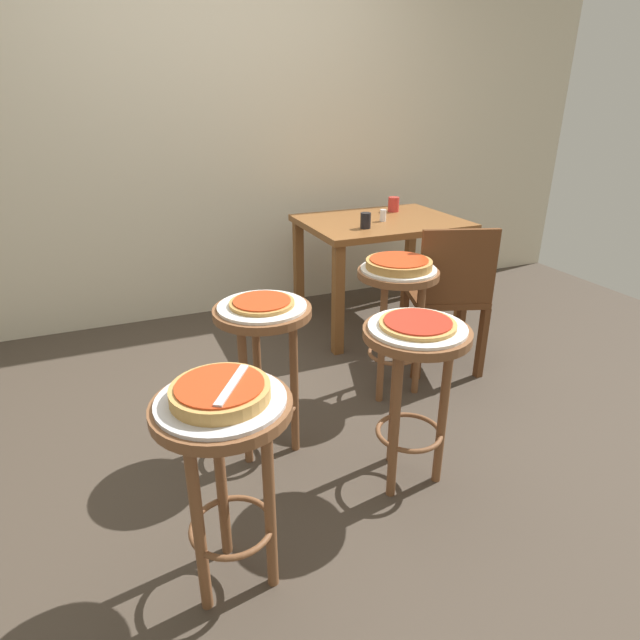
# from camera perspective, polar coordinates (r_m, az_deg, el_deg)

# --- Properties ---
(ground_plane) EXTENTS (6.00, 6.00, 0.00)m
(ground_plane) POSITION_cam_1_polar(r_m,az_deg,el_deg) (2.61, -1.33, -10.90)
(ground_plane) COLOR #42382D
(back_wall) EXTENTS (6.00, 0.10, 3.00)m
(back_wall) POSITION_cam_1_polar(r_m,az_deg,el_deg) (3.75, -11.72, 23.37)
(back_wall) COLOR beige
(back_wall) RESTS_ON ground_plane
(stool_foreground) EXTENTS (0.40, 0.40, 0.68)m
(stool_foreground) POSITION_cam_1_polar(r_m,az_deg,el_deg) (1.59, -10.29, -14.07)
(stool_foreground) COLOR brown
(stool_foreground) RESTS_ON ground_plane
(serving_plate_foreground) EXTENTS (0.37, 0.37, 0.01)m
(serving_plate_foreground) POSITION_cam_1_polar(r_m,az_deg,el_deg) (1.49, -10.77, -8.62)
(serving_plate_foreground) COLOR silver
(serving_plate_foreground) RESTS_ON stool_foreground
(pizza_foreground) EXTENTS (0.28, 0.28, 0.05)m
(pizza_foreground) POSITION_cam_1_polar(r_m,az_deg,el_deg) (1.48, -10.85, -7.69)
(pizza_foreground) COLOR tan
(pizza_foreground) RESTS_ON serving_plate_foreground
(stool_middle) EXTENTS (0.40, 0.40, 0.68)m
(stool_middle) POSITION_cam_1_polar(r_m,az_deg,el_deg) (2.02, 10.23, -5.43)
(stool_middle) COLOR brown
(stool_middle) RESTS_ON ground_plane
(serving_plate_middle) EXTENTS (0.36, 0.36, 0.01)m
(serving_plate_middle) POSITION_cam_1_polar(r_m,az_deg,el_deg) (1.94, 10.60, -0.81)
(serving_plate_middle) COLOR white
(serving_plate_middle) RESTS_ON stool_middle
(pizza_middle) EXTENTS (0.28, 0.28, 0.02)m
(pizza_middle) POSITION_cam_1_polar(r_m,az_deg,el_deg) (1.94, 10.64, -0.38)
(pizza_middle) COLOR tan
(pizza_middle) RESTS_ON serving_plate_middle
(stool_leftside) EXTENTS (0.40, 0.40, 0.68)m
(stool_leftside) POSITION_cam_1_polar(r_m,az_deg,el_deg) (2.19, -6.15, -2.84)
(stool_leftside) COLOR brown
(stool_leftside) RESTS_ON ground_plane
(serving_plate_leftside) EXTENTS (0.36, 0.36, 0.01)m
(serving_plate_leftside) POSITION_cam_1_polar(r_m,az_deg,el_deg) (2.11, -6.35, 1.50)
(serving_plate_leftside) COLOR white
(serving_plate_leftside) RESTS_ON stool_leftside
(pizza_leftside) EXTENTS (0.26, 0.26, 0.02)m
(pizza_leftside) POSITION_cam_1_polar(r_m,az_deg,el_deg) (2.11, -6.37, 1.90)
(pizza_leftside) COLOR #B78442
(pizza_leftside) RESTS_ON serving_plate_leftside
(stool_rear) EXTENTS (0.40, 0.40, 0.68)m
(stool_rear) POSITION_cam_1_polar(r_m,az_deg,el_deg) (2.65, 8.35, 1.86)
(stool_rear) COLOR brown
(stool_rear) RESTS_ON ground_plane
(serving_plate_rear) EXTENTS (0.37, 0.37, 0.01)m
(serving_plate_rear) POSITION_cam_1_polar(r_m,az_deg,el_deg) (2.59, 8.58, 5.52)
(serving_plate_rear) COLOR white
(serving_plate_rear) RESTS_ON stool_rear
(pizza_rear) EXTENTS (0.32, 0.32, 0.05)m
(pizza_rear) POSITION_cam_1_polar(r_m,az_deg,el_deg) (2.59, 8.61, 6.12)
(pizza_rear) COLOR #B78442
(pizza_rear) RESTS_ON serving_plate_rear
(dining_table) EXTENTS (1.01, 0.77, 0.73)m
(dining_table) POSITION_cam_1_polar(r_m,az_deg,el_deg) (3.51, 6.59, 9.15)
(dining_table) COLOR brown
(dining_table) RESTS_ON ground_plane
(cup_near_edge) EXTENTS (0.06, 0.06, 0.09)m
(cup_near_edge) POSITION_cam_1_polar(r_m,az_deg,el_deg) (3.22, 5.01, 10.78)
(cup_near_edge) COLOR black
(cup_near_edge) RESTS_ON dining_table
(cup_far_edge) EXTENTS (0.08, 0.08, 0.10)m
(cup_far_edge) POSITION_cam_1_polar(r_m,az_deg,el_deg) (3.73, 8.05, 12.41)
(cup_far_edge) COLOR red
(cup_far_edge) RESTS_ON dining_table
(condiment_shaker) EXTENTS (0.04, 0.04, 0.07)m
(condiment_shaker) POSITION_cam_1_polar(r_m,az_deg,el_deg) (3.42, 6.90, 11.28)
(condiment_shaker) COLOR white
(condiment_shaker) RESTS_ON dining_table
(wooden_chair) EXTENTS (0.51, 0.51, 0.85)m
(wooden_chair) POSITION_cam_1_polar(r_m,az_deg,el_deg) (2.97, 13.84, 2.89)
(wooden_chair) COLOR #5B3319
(wooden_chair) RESTS_ON ground_plane
(pizza_server_knife) EXTENTS (0.14, 0.20, 0.01)m
(pizza_server_knife) POSITION_cam_1_polar(r_m,az_deg,el_deg) (1.45, -9.60, -6.96)
(pizza_server_knife) COLOR silver
(pizza_server_knife) RESTS_ON pizza_foreground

